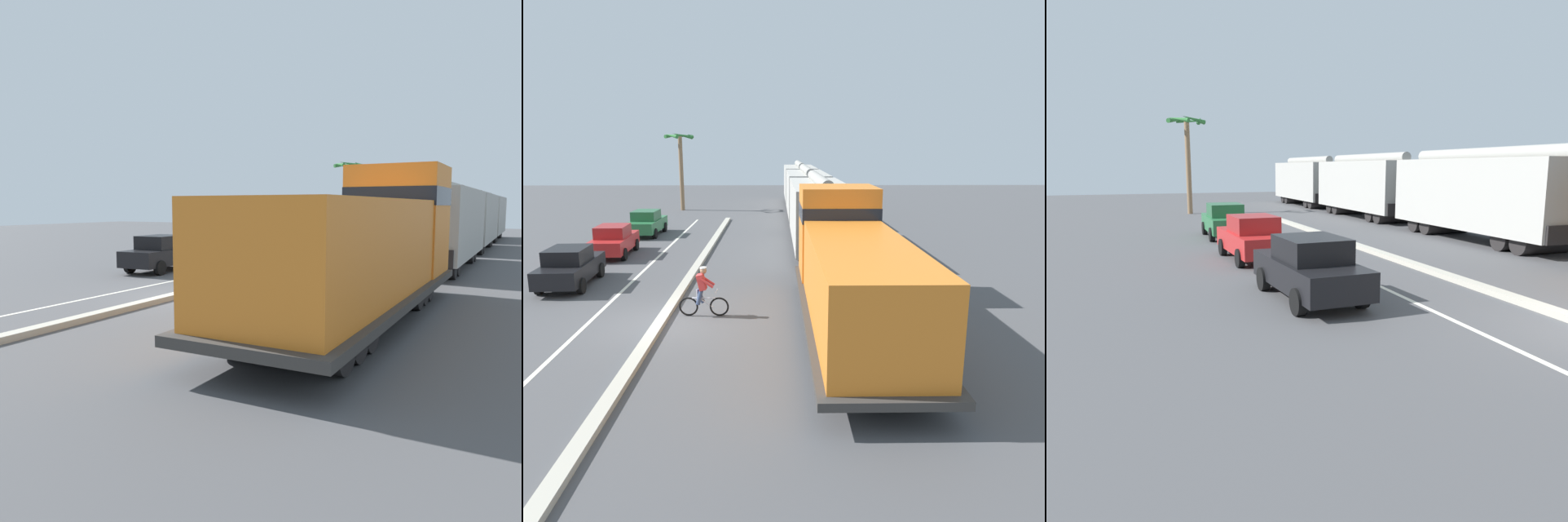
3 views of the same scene
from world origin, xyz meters
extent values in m
cube|color=#B2AD9E|center=(0.00, 6.00, 0.08)|extent=(0.36, 36.00, 0.16)
cube|color=silver|center=(-2.40, 6.00, 0.00)|extent=(0.14, 36.00, 0.01)
cube|color=#AFACA5|center=(6.13, 11.90, 2.15)|extent=(2.90, 10.40, 3.10)
cylinder|color=gray|center=(6.13, 11.90, 3.88)|extent=(0.60, 9.88, 0.60)
cube|color=black|center=(6.13, 17.15, 0.95)|extent=(2.61, 0.10, 0.70)
cylinder|color=black|center=(6.13, 15.68, 0.45)|extent=(2.46, 0.90, 0.90)
cylinder|color=black|center=(6.13, 14.58, 0.45)|extent=(2.46, 0.90, 0.90)
cylinder|color=black|center=(6.13, 9.23, 0.45)|extent=(2.46, 0.90, 0.90)
cylinder|color=black|center=(6.13, 8.13, 0.45)|extent=(2.46, 0.90, 0.90)
cube|color=#ADAAA2|center=(6.13, 23.50, 2.15)|extent=(2.90, 10.40, 3.10)
cylinder|color=gray|center=(6.13, 23.50, 3.88)|extent=(0.60, 9.88, 0.60)
cube|color=black|center=(6.13, 28.75, 0.95)|extent=(2.61, 0.10, 0.70)
cube|color=black|center=(6.13, 18.25, 0.95)|extent=(2.61, 0.10, 0.70)
cylinder|color=black|center=(6.13, 27.28, 0.45)|extent=(2.46, 0.90, 0.90)
cylinder|color=black|center=(6.13, 26.18, 0.45)|extent=(2.46, 0.90, 0.90)
cylinder|color=black|center=(6.13, 20.83, 0.45)|extent=(2.46, 0.90, 0.90)
cylinder|color=black|center=(6.13, 19.73, 0.45)|extent=(2.46, 0.90, 0.90)
cube|color=#ABA8A1|center=(6.13, 35.10, 2.15)|extent=(2.90, 10.40, 3.10)
cylinder|color=gray|center=(6.13, 35.10, 3.88)|extent=(0.60, 9.88, 0.60)
cube|color=black|center=(6.13, 40.35, 0.95)|extent=(2.61, 0.10, 0.70)
cube|color=black|center=(6.13, 29.85, 0.95)|extent=(2.61, 0.10, 0.70)
cylinder|color=black|center=(6.13, 38.88, 0.45)|extent=(2.46, 0.90, 0.90)
cylinder|color=black|center=(6.13, 37.78, 0.45)|extent=(2.46, 0.90, 0.90)
cylinder|color=black|center=(6.13, 32.43, 0.45)|extent=(2.46, 0.90, 0.90)
cylinder|color=black|center=(6.13, 31.33, 0.45)|extent=(2.46, 0.90, 0.90)
cube|color=black|center=(-4.76, 4.75, 0.67)|extent=(1.90, 4.28, 0.70)
cube|color=black|center=(-4.75, 4.60, 1.32)|extent=(1.59, 1.97, 0.60)
cube|color=#1E232D|center=(-4.80, 5.60, 1.27)|extent=(1.43, 0.19, 0.51)
cylinder|color=black|center=(-5.63, 6.01, 0.32)|extent=(0.25, 0.65, 0.64)
cylinder|color=black|center=(-4.01, 6.09, 0.32)|extent=(0.25, 0.65, 0.64)
cylinder|color=black|center=(-5.50, 3.41, 0.32)|extent=(0.25, 0.65, 0.64)
cylinder|color=black|center=(-3.89, 3.48, 0.32)|extent=(0.25, 0.65, 0.64)
cube|color=red|center=(-4.79, 10.71, 0.67)|extent=(1.86, 4.26, 0.70)
cube|color=maroon|center=(-4.79, 10.56, 1.32)|extent=(1.57, 1.96, 0.60)
cube|color=#1E232D|center=(-4.83, 11.56, 1.27)|extent=(1.43, 0.18, 0.51)
cylinder|color=black|center=(-5.65, 11.98, 0.32)|extent=(0.24, 0.65, 0.64)
cylinder|color=black|center=(-4.04, 12.04, 0.32)|extent=(0.24, 0.65, 0.64)
cylinder|color=black|center=(-5.55, 9.38, 0.32)|extent=(0.24, 0.65, 0.64)
cylinder|color=black|center=(-3.94, 9.44, 0.32)|extent=(0.24, 0.65, 0.64)
cube|color=#286B3D|center=(-4.62, 17.04, 0.67)|extent=(1.79, 4.24, 0.70)
cube|color=#225B34|center=(-4.62, 16.89, 1.32)|extent=(1.54, 1.93, 0.60)
cube|color=#1E232D|center=(-4.60, 17.89, 1.27)|extent=(1.43, 0.15, 0.51)
cylinder|color=black|center=(-5.40, 18.36, 0.32)|extent=(0.23, 0.64, 0.64)
cylinder|color=black|center=(-3.78, 18.32, 0.32)|extent=(0.23, 0.64, 0.64)
cylinder|color=black|center=(-5.45, 15.75, 0.32)|extent=(0.23, 0.64, 0.64)
cylinder|color=black|center=(-3.84, 15.72, 0.32)|extent=(0.23, 0.64, 0.64)
cylinder|color=#846647|center=(-4.67, 30.25, 3.26)|extent=(0.36, 0.36, 6.51)
cone|color=#2D7033|center=(-3.77, 30.21, 6.56)|extent=(0.41, 1.84, 0.50)
cone|color=#2D7033|center=(-4.38, 31.11, 6.56)|extent=(1.81, 0.87, 0.36)
cone|color=#2D7033|center=(-5.38, 30.80, 6.56)|extent=(1.36, 1.64, 0.49)
cone|color=#2D7033|center=(-5.30, 29.61, 6.56)|extent=(1.52, 1.51, 0.57)
cone|color=#2D7033|center=(-4.30, 29.43, 6.56)|extent=(1.80, 1.04, 0.65)
camera|label=1|loc=(10.04, -13.32, 2.94)|focal=35.00mm
camera|label=2|loc=(3.78, -15.87, 5.68)|focal=35.00mm
camera|label=3|loc=(-9.07, -7.17, 3.33)|focal=35.00mm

